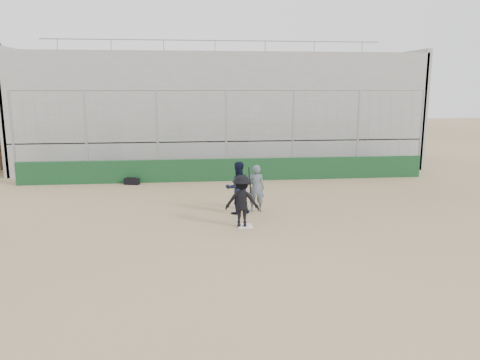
{
  "coord_description": "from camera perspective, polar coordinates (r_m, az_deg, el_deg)",
  "views": [
    {
      "loc": [
        -1.62,
        -13.5,
        4.18
      ],
      "look_at": [
        0.0,
        1.4,
        1.15
      ],
      "focal_mm": 35.0,
      "sensor_mm": 36.0,
      "label": 1
    }
  ],
  "objects": [
    {
      "name": "ground",
      "position": [
        14.23,
        0.61,
        -5.66
      ],
      "size": [
        90.0,
        90.0,
        0.0
      ],
      "primitive_type": "plane",
      "color": "olive",
      "rests_on": "ground"
    },
    {
      "name": "batter_at_plate",
      "position": [
        14.01,
        0.26,
        -2.57
      ],
      "size": [
        1.11,
        0.82,
        1.75
      ],
      "color": "black",
      "rests_on": "ground"
    },
    {
      "name": "umpire",
      "position": [
        15.75,
        1.95,
        -1.28
      ],
      "size": [
        0.63,
        0.46,
        1.43
      ],
      "primitive_type": "imported",
      "rotation": [
        0.0,
        0.0,
        3.0
      ],
      "color": "#4F5965",
      "rests_on": "ground"
    },
    {
      "name": "equipment_bag",
      "position": [
        20.66,
        -13.04,
        -0.16
      ],
      "size": [
        0.69,
        0.44,
        0.31
      ],
      "color": "black",
      "rests_on": "ground"
    },
    {
      "name": "backstop",
      "position": [
        20.82,
        -1.67,
        2.51
      ],
      "size": [
        18.1,
        0.25,
        4.04
      ],
      "color": "#11361A",
      "rests_on": "ground"
    },
    {
      "name": "bleachers",
      "position": [
        25.54,
        -2.59,
        8.59
      ],
      "size": [
        20.25,
        6.7,
        6.98
      ],
      "color": "gray",
      "rests_on": "ground"
    },
    {
      "name": "home_plate",
      "position": [
        14.22,
        0.61,
        -5.61
      ],
      "size": [
        0.44,
        0.44,
        0.02
      ],
      "primitive_type": "cube",
      "color": "white",
      "rests_on": "ground"
    },
    {
      "name": "catcher_crouched",
      "position": [
        15.45,
        -0.27,
        -2.02
      ],
      "size": [
        0.99,
        0.86,
        1.18
      ],
      "color": "black",
      "rests_on": "ground"
    }
  ]
}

